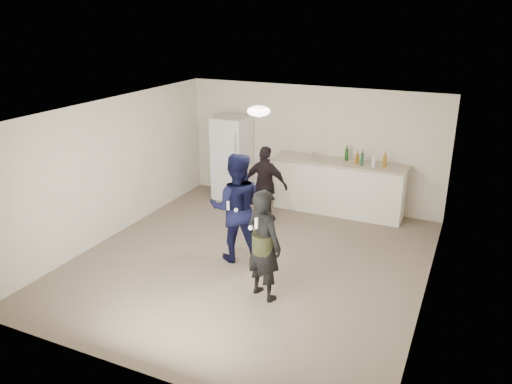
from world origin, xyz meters
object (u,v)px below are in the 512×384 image
at_px(counter, 338,188).
at_px(fridge, 232,158).
at_px(woman, 264,245).
at_px(spectator, 266,185).
at_px(man, 236,208).
at_px(shaker, 314,156).

height_order(counter, fridge, fridge).
height_order(woman, spectator, woman).
bearing_deg(woman, spectator, -45.06).
distance_m(fridge, man, 2.97).
bearing_deg(counter, fridge, -178.31).
xyz_separation_m(counter, man, (-0.96, -2.68, 0.38)).
bearing_deg(spectator, woman, 113.88).
bearing_deg(man, shaker, -123.17).
height_order(fridge, woman, fridge).
bearing_deg(fridge, shaker, -2.24).
bearing_deg(counter, man, -109.67).
distance_m(fridge, woman, 4.19).
height_order(man, woman, man).
height_order(shaker, man, man).
xyz_separation_m(man, woman, (0.88, -0.90, -0.09)).
xyz_separation_m(counter, fridge, (-2.38, -0.07, 0.38)).
bearing_deg(fridge, spectator, -38.98).
height_order(counter, woman, woman).
relative_size(fridge, woman, 1.10).
xyz_separation_m(shaker, spectator, (-0.65, -0.93, -0.41)).
distance_m(woman, spectator, 2.71).
xyz_separation_m(shaker, woman, (0.41, -3.43, -0.35)).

